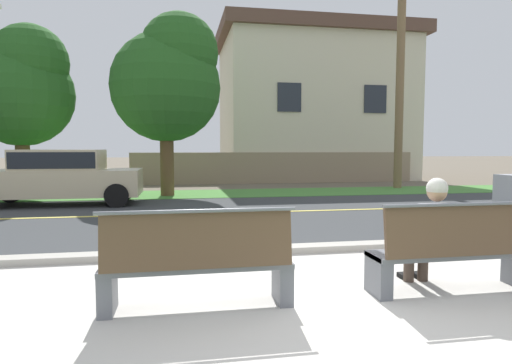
# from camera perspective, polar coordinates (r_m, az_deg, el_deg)

# --- Properties ---
(ground_plane) EXTENTS (140.00, 140.00, 0.00)m
(ground_plane) POSITION_cam_1_polar(r_m,az_deg,el_deg) (12.03, -2.72, -3.06)
(ground_plane) COLOR #665B4C
(sidewalk_pavement) EXTENTS (44.00, 3.60, 0.01)m
(sidewalk_pavement) POSITION_cam_1_polar(r_m,az_deg,el_deg) (4.76, 9.67, -14.74)
(sidewalk_pavement) COLOR beige
(sidewalk_pavement) RESTS_ON ground_plane
(curb_edge) EXTENTS (44.00, 0.30, 0.11)m
(curb_edge) POSITION_cam_1_polar(r_m,az_deg,el_deg) (6.54, 3.80, -8.92)
(curb_edge) COLOR #ADA89E
(curb_edge) RESTS_ON ground_plane
(street_asphalt) EXTENTS (52.00, 8.00, 0.01)m
(street_asphalt) POSITION_cam_1_polar(r_m,az_deg,el_deg) (10.55, -1.66, -4.08)
(street_asphalt) COLOR #383A3D
(street_asphalt) RESTS_ON ground_plane
(road_centre_line) EXTENTS (48.00, 0.14, 0.01)m
(road_centre_line) POSITION_cam_1_polar(r_m,az_deg,el_deg) (10.55, -1.66, -4.05)
(road_centre_line) COLOR #E0CC4C
(road_centre_line) RESTS_ON ground_plane
(far_verge_grass) EXTENTS (48.00, 2.80, 0.02)m
(far_verge_grass) POSITION_cam_1_polar(r_m,az_deg,el_deg) (15.09, -4.26, -1.51)
(far_verge_grass) COLOR #478438
(far_verge_grass) RESTS_ON ground_plane
(bench_left) EXTENTS (1.84, 0.48, 1.01)m
(bench_left) POSITION_cam_1_polar(r_m,az_deg,el_deg) (4.25, -7.67, -10.70)
(bench_left) COLOR slate
(bench_left) RESTS_ON ground_plane
(bench_right) EXTENTS (1.84, 0.48, 1.01)m
(bench_right) POSITION_cam_1_polar(r_m,az_deg,el_deg) (5.15, 24.90, -8.39)
(bench_right) COLOR slate
(bench_right) RESTS_ON ground_plane
(seated_person_grey) EXTENTS (0.52, 0.68, 1.25)m
(seated_person_grey) POSITION_cam_1_polar(r_m,az_deg,el_deg) (5.15, 22.11, -5.84)
(seated_person_grey) COLOR #47382D
(seated_person_grey) RESTS_ON ground_plane
(car_beige_far) EXTENTS (4.30, 1.86, 1.54)m
(car_beige_far) POSITION_cam_1_polar(r_m,az_deg,el_deg) (13.15, -24.44, 0.93)
(car_beige_far) COLOR #C6B793
(car_beige_far) RESTS_ON ground_plane
(shade_tree_left) EXTENTS (3.29, 3.29, 5.43)m
(shade_tree_left) POSITION_cam_1_polar(r_m,az_deg,el_deg) (15.78, -28.47, 11.03)
(shade_tree_left) COLOR brown
(shade_tree_left) RESTS_ON ground_plane
(shade_tree_centre) EXTENTS (3.58, 3.58, 5.91)m
(shade_tree_centre) POSITION_cam_1_polar(r_m,az_deg,el_deg) (14.68, -11.41, 13.24)
(shade_tree_centre) COLOR brown
(shade_tree_centre) RESTS_ON ground_plane
(garden_wall) EXTENTS (13.00, 0.36, 1.40)m
(garden_wall) POSITION_cam_1_polar(r_m,az_deg,el_deg) (19.71, 2.80, 1.90)
(garden_wall) COLOR gray
(garden_wall) RESTS_ON ground_plane
(house_across_street) EXTENTS (10.00, 6.91, 7.68)m
(house_across_street) POSITION_cam_1_polar(r_m,az_deg,el_deg) (23.58, 7.40, 10.02)
(house_across_street) COLOR beige
(house_across_street) RESTS_ON ground_plane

